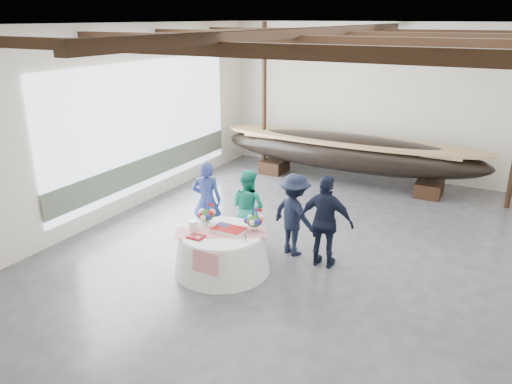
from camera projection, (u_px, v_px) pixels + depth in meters
The scene contains 14 objects.
floor at pixel (311, 251), 10.41m from camera, with size 10.00×12.00×0.01m, color #3D3D42.
wall_back at pixel (390, 102), 14.67m from camera, with size 10.00×0.02×4.50m, color silver.
wall_front at pixel (79, 286), 4.66m from camera, with size 10.00×0.02×4.50m, color silver.
wall_left at pixel (119, 122), 11.87m from camera, with size 0.02×12.00×4.50m, color silver.
ceiling at pixel (320, 24), 8.92m from camera, with size 10.00×12.00×0.01m, color white.
pavilion_structure at pixel (334, 50), 9.76m from camera, with size 9.80×11.76×4.50m.
open_bay at pixel (149, 132), 12.82m from camera, with size 0.03×7.00×3.20m.
longboat_display at pixel (348, 152), 14.37m from camera, with size 7.81×1.56×1.46m.
banquet_table at pixel (222, 251), 9.52m from camera, with size 1.84×1.84×0.79m.
tabletop_items at pixel (225, 222), 9.50m from camera, with size 1.75×1.33×0.40m.
guest_woman_blue at pixel (207, 200), 10.76m from camera, with size 0.64×0.42×1.76m, color navy.
guest_woman_teal at pixel (248, 207), 10.50m from camera, with size 0.81×0.63×1.66m, color #1C9177.
guest_man_left at pixel (294, 215), 10.05m from camera, with size 1.10×0.63×1.71m, color black.
guest_man_right at pixel (326, 222), 9.52m from camera, with size 1.08×0.45×1.85m, color black.
Camera 1 is at (3.39, -8.86, 4.63)m, focal length 35.00 mm.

